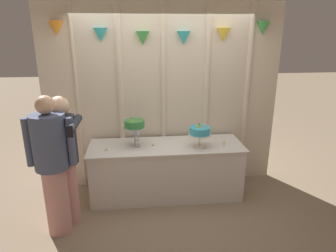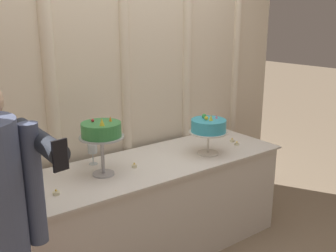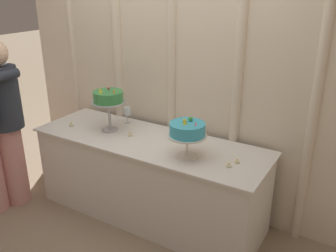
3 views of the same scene
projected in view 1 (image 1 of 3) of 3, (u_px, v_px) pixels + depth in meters
The scene contains 12 objects.
ground_plane at pixel (167, 197), 4.28m from camera, with size 24.00×24.00×0.00m, color gray.
draped_curtain at pixel (164, 94), 4.34m from camera, with size 3.42×0.18×2.68m.
cake_table at pixel (166, 170), 4.26m from camera, with size 2.14×0.71×0.77m.
cake_display_nearleft at pixel (134, 125), 4.00m from camera, with size 0.31×0.31×0.42m.
cake_display_nearright at pixel (200, 132), 4.01m from camera, with size 0.31×0.31×0.33m.
wine_glass at pixel (137, 133), 4.28m from camera, with size 0.07×0.07×0.16m.
tealight_far_left at pixel (106, 150), 3.95m from camera, with size 0.04×0.04×0.04m.
tealight_near_left at pixel (153, 145), 4.10m from camera, with size 0.04×0.04×0.04m.
tealight_near_right at pixel (224, 145), 4.13m from camera, with size 0.04×0.04×0.03m.
tealight_far_right at pixel (224, 142), 4.21m from camera, with size 0.04×0.04×0.04m.
guest_girl_blue_dress at pixel (65, 155), 3.51m from camera, with size 0.47×0.65×1.59m.
guest_man_dark_suit at pixel (52, 163), 3.30m from camera, with size 0.54×0.39×1.65m.
Camera 1 is at (-0.38, -3.74, 2.30)m, focal length 31.89 mm.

